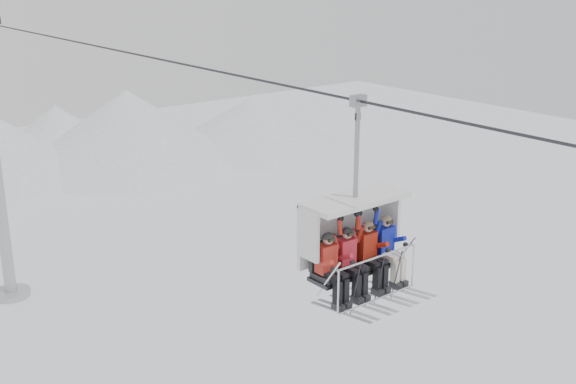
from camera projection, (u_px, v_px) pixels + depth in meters
haul_cable at (288, 86)px, 15.19m from camera, size 0.06×50.00×0.06m
chairlift_carrier at (350, 230)px, 14.49m from camera, size 2.26×1.17×3.98m
skier_far_left at (330, 266)px, 13.94m from camera, size 0.39×1.69×1.56m
skier_center_left at (350, 260)px, 14.24m from camera, size 0.39×1.69×1.55m
skier_center_right at (370, 253)px, 14.57m from camera, size 0.39×1.69×1.56m
skier_far_right at (388, 247)px, 14.88m from camera, size 0.39×1.69×1.56m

